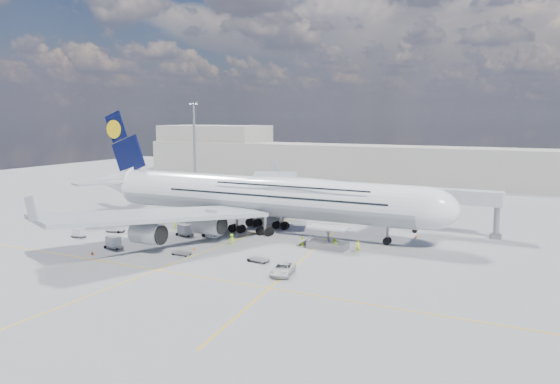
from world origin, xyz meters
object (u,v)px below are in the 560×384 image
at_px(dolly_row_a, 116,230).
at_px(cone_wing_left_inner, 230,215).
at_px(dolly_row_c, 113,242).
at_px(dolly_nose_near, 182,253).
at_px(service_van, 283,269).
at_px(dolly_row_b, 185,230).
at_px(catering_truck_outer, 261,189).
at_px(cone_wing_left_outer, 273,203).
at_px(crew_van, 302,241).
at_px(dolly_nose_far, 258,259).
at_px(cone_nose, 416,236).
at_px(crew_loader, 335,244).
at_px(catering_truck_inner, 296,207).
at_px(light_mast, 195,147).
at_px(dolly_back, 78,233).
at_px(jet_bridge, 431,198).
at_px(baggage_tug, 210,232).
at_px(cone_wing_right_outer, 92,253).
at_px(cone_tail, 104,222).
at_px(cone_wing_right_inner, 194,249).
at_px(cargo_loader, 327,241).
at_px(airliner, 260,195).
at_px(crew_nose, 358,247).
at_px(crew_tug, 232,239).
at_px(crew_wing, 175,226).

height_order(dolly_row_a, cone_wing_left_inner, cone_wing_left_inner).
xyz_separation_m(dolly_row_c, dolly_nose_near, (12.77, 1.52, -0.75)).
relative_size(service_van, cone_wing_left_inner, 9.38).
distance_m(dolly_row_b, service_van, 30.62).
xyz_separation_m(dolly_row_c, cone_wing_left_inner, (1.28, 33.89, -0.80)).
height_order(catering_truck_outer, cone_wing_left_outer, catering_truck_outer).
distance_m(dolly_nose_near, crew_van, 20.28).
height_order(dolly_nose_far, cone_nose, cone_nose).
height_order(cone_nose, cone_wing_left_outer, cone_nose).
bearing_deg(catering_truck_outer, crew_loader, -62.42).
relative_size(dolly_nose_far, catering_truck_inner, 0.52).
height_order(dolly_row_b, catering_truck_inner, catering_truck_inner).
height_order(dolly_row_b, service_van, dolly_row_b).
bearing_deg(service_van, cone_nose, 58.96).
bearing_deg(crew_loader, light_mast, -176.54).
xyz_separation_m(dolly_row_a, dolly_row_c, (8.88, -9.77, 0.71)).
relative_size(dolly_back, dolly_nose_near, 0.90).
distance_m(jet_bridge, dolly_nose_near, 45.97).
xyz_separation_m(dolly_nose_far, baggage_tug, (-16.09, 10.88, 0.46)).
height_order(dolly_row_c, service_van, dolly_row_c).
bearing_deg(dolly_row_c, cone_wing_left_outer, 102.91).
height_order(dolly_nose_near, cone_wing_right_outer, cone_wing_right_outer).
bearing_deg(cone_wing_left_inner, service_van, -48.66).
distance_m(crew_loader, cone_tail, 50.45).
distance_m(service_van, cone_nose, 33.32).
relative_size(service_van, cone_wing_right_inner, 10.06).
relative_size(cargo_loader, dolly_nose_far, 2.39).
bearing_deg(cone_nose, cone_wing_right_inner, -139.77).
height_order(cargo_loader, dolly_nose_far, cargo_loader).
bearing_deg(dolly_back, dolly_nose_near, -6.22).
xyz_separation_m(cone_wing_left_inner, cone_tail, (-18.61, -18.59, -0.00)).
relative_size(airliner, crew_nose, 39.58).
height_order(catering_truck_outer, cone_nose, catering_truck_outer).
height_order(dolly_row_a, crew_tug, crew_tug).
bearing_deg(cone_nose, dolly_row_b, -155.63).
bearing_deg(catering_truck_inner, crew_nose, -39.39).
distance_m(cone_wing_left_outer, cone_tail, 42.26).
xyz_separation_m(dolly_nose_far, crew_wing, (-25.37, 12.76, 0.44)).
bearing_deg(baggage_tug, airliner, 72.18).
bearing_deg(crew_van, dolly_back, 80.42).
distance_m(dolly_row_c, cone_nose, 52.71).
height_order(dolly_row_b, dolly_nose_far, dolly_row_b).
bearing_deg(cone_wing_left_inner, catering_truck_inner, 30.55).
xyz_separation_m(dolly_back, cone_wing_right_outer, (11.72, -8.10, -0.59)).
bearing_deg(dolly_nose_far, airliner, 130.36).
relative_size(catering_truck_inner, cone_tail, 11.42).
bearing_deg(cone_nose, service_van, -109.50).
distance_m(dolly_row_b, crew_wing, 5.35).
distance_m(jet_bridge, dolly_row_c, 56.37).
distance_m(dolly_nose_near, cone_tail, 33.11).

